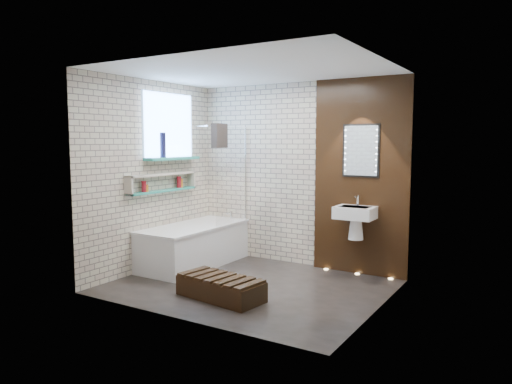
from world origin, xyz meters
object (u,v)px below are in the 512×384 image
Objects in this scene: washbasin at (355,217)px; led_mirror at (361,151)px; walnut_step at (221,289)px; bathtub at (194,245)px; bath_screen at (231,175)px.

led_mirror is at bearing 90.00° from washbasin.
washbasin is 2.03m from walnut_step.
washbasin is 0.88m from led_mirror.
bathtub reaches higher than walnut_step.
led_mirror reaches higher than walnut_step.
bath_screen reaches higher than bathtub.
washbasin is (1.82, 0.18, -0.49)m from bath_screen.
walnut_step is (0.84, -1.46, -1.17)m from bath_screen.
bathtub is 2.68m from led_mirror.
bathtub is 2.32m from washbasin.
bathtub is 2.49× the size of led_mirror.
bath_screen reaches higher than walnut_step.
bathtub is at bearing -128.90° from bath_screen.
bath_screen reaches higher than washbasin.
led_mirror is at bearing 61.36° from walnut_step.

